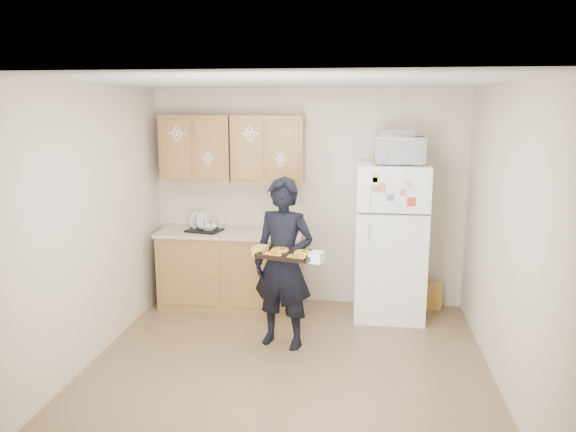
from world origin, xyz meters
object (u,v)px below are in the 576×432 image
(refrigerator, at_px, (390,241))
(person, at_px, (283,263))
(baking_tray, at_px, (288,255))
(dish_rack, at_px, (204,225))
(microwave, at_px, (399,150))

(refrigerator, relative_size, person, 1.03)
(baking_tray, bearing_deg, dish_rack, 148.48)
(refrigerator, xyz_separation_m, baking_tray, (-0.97, -1.22, 0.14))
(person, xyz_separation_m, microwave, (1.11, 0.88, 1.02))
(refrigerator, bearing_deg, baking_tray, -128.46)
(person, distance_m, baking_tray, 0.34)
(person, height_order, baking_tray, person)
(refrigerator, height_order, person, refrigerator)
(dish_rack, bearing_deg, microwave, -1.20)
(refrigerator, relative_size, dish_rack, 4.52)
(person, bearing_deg, microwave, 54.38)
(refrigerator, xyz_separation_m, microwave, (0.05, -0.05, 0.99))
(microwave, bearing_deg, person, -143.44)
(refrigerator, xyz_separation_m, person, (-1.05, -0.93, -0.02))
(microwave, distance_m, dish_rack, 2.32)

